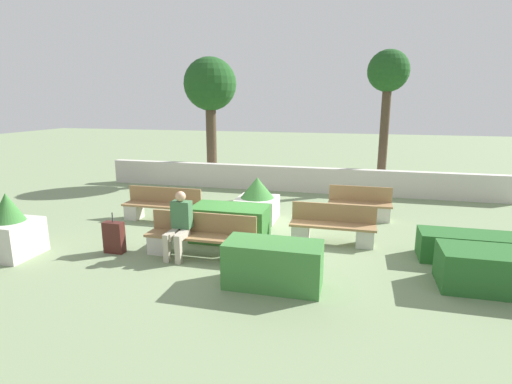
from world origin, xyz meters
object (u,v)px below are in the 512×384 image
object	(u,v)px
person_seated_man	(179,222)
planter_corner_right	(10,230)
suitcase	(114,237)
tree_center_left	(388,79)
bench_left_side	(332,229)
planter_corner_left	(257,200)
bench_back	(162,208)
bench_right_side	(360,207)
tree_leftmost	(210,87)
bench_front	(200,240)

from	to	relation	value
person_seated_man	planter_corner_right	xyz separation A→B (m)	(-3.25, -0.78, -0.18)
planter_corner_right	suitcase	size ratio (longest dim) A/B	1.52
tree_center_left	planter_corner_right	bearing A→B (deg)	-133.12
bench_left_side	planter_corner_left	bearing A→B (deg)	141.30
planter_corner_left	tree_center_left	bearing A→B (deg)	52.90
tree_center_left	suitcase	bearing A→B (deg)	-127.24
bench_back	person_seated_man	size ratio (longest dim) A/B	1.55
bench_right_side	planter_corner_right	xyz separation A→B (m)	(-6.68, -4.31, 0.22)
person_seated_man	tree_center_left	distance (m)	8.73
bench_left_side	bench_right_side	distance (m)	2.09
tree_leftmost	planter_corner_right	bearing A→B (deg)	-99.03
person_seated_man	tree_center_left	xyz separation A→B (m)	(4.13, 7.09, 2.99)
person_seated_man	planter_corner_left	bearing A→B (deg)	72.63
bench_front	planter_corner_right	xyz separation A→B (m)	(-3.62, -0.93, 0.19)
bench_right_side	planter_corner_left	bearing A→B (deg)	-174.62
bench_left_side	suitcase	world-z (taller)	suitcase
bench_front	bench_right_side	size ratio (longest dim) A/B	1.36
bench_right_side	suitcase	distance (m)	6.05
bench_left_side	bench_front	bearing A→B (deg)	-157.32
planter_corner_left	bench_back	bearing A→B (deg)	-164.98
planter_corner_left	planter_corner_right	size ratio (longest dim) A/B	0.87
tree_center_left	bench_right_side	bearing A→B (deg)	-101.06
bench_right_side	person_seated_man	world-z (taller)	person_seated_man
planter_corner_right	tree_leftmost	bearing A→B (deg)	80.97
bench_front	tree_center_left	distance (m)	8.59
suitcase	tree_leftmost	size ratio (longest dim) A/B	0.19
bench_left_side	tree_leftmost	bearing A→B (deg)	124.40
bench_left_side	person_seated_man	distance (m)	3.26
planter_corner_left	bench_right_side	bearing A→B (deg)	16.15
suitcase	tree_center_left	xyz separation A→B (m)	(5.50, 7.24, 3.38)
bench_right_side	bench_back	xyz separation A→B (m)	(-4.93, -1.38, 0.02)
bench_right_side	bench_left_side	bearing A→B (deg)	-116.55
tree_center_left	person_seated_man	bearing A→B (deg)	-120.20
bench_back	person_seated_man	bearing A→B (deg)	-66.06
bench_back	suitcase	bearing A→B (deg)	-97.85
bench_front	bench_right_side	world-z (taller)	same
person_seated_man	planter_corner_right	distance (m)	3.35
bench_back	suitcase	world-z (taller)	suitcase
bench_right_side	person_seated_man	distance (m)	4.94
bench_right_side	tree_center_left	size ratio (longest dim) A/B	0.35
tree_leftmost	person_seated_man	bearing A→B (deg)	-74.58
bench_front	tree_leftmost	size ratio (longest dim) A/B	0.48
planter_corner_left	tree_center_left	distance (m)	6.27
bench_right_side	tree_center_left	bearing A→B (deg)	68.18
bench_front	bench_back	distance (m)	2.74
planter_corner_left	bench_front	bearing A→B (deg)	-100.78
bench_left_side	planter_corner_right	bearing A→B (deg)	-165.50
tree_leftmost	tree_center_left	size ratio (longest dim) A/B	0.99
bench_back	planter_corner_left	xyz separation A→B (m)	(2.37, 0.64, 0.19)
suitcase	bench_front	bearing A→B (deg)	9.48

